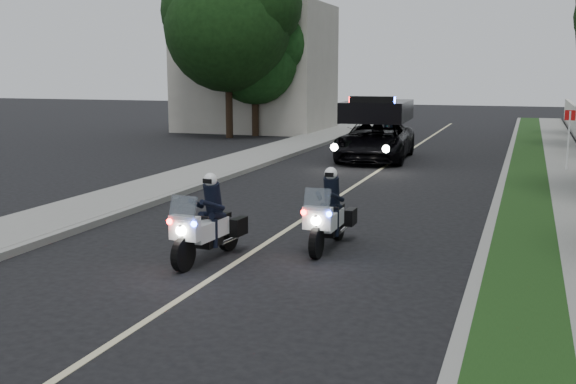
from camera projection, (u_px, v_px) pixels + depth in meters
name	position (u px, v px, depth m)	size (l,w,h in m)	color
ground	(230.00, 267.00, 11.84)	(120.00, 120.00, 0.00)	black
curb_right	(501.00, 186.00, 19.78)	(0.20, 60.00, 0.15)	gray
grass_verge	(527.00, 187.00, 19.55)	(1.20, 60.00, 0.16)	#193814
sidewalk_right	(576.00, 190.00, 19.13)	(1.40, 60.00, 0.16)	gray
curb_left	(241.00, 172.00, 22.46)	(0.20, 60.00, 0.15)	gray
sidewalk_left	(210.00, 170.00, 22.82)	(2.00, 60.00, 0.16)	gray
building_far	(256.00, 68.00, 38.65)	(8.00, 6.00, 7.00)	#A8A396
lane_marking	(363.00, 181.00, 21.13)	(0.12, 50.00, 0.01)	#BFB78C
police_moto_left	(208.00, 260.00, 12.28)	(0.65, 1.85, 1.57)	silver
police_moto_right	(328.00, 248.00, 13.10)	(0.64, 1.83, 1.56)	silver
police_suv	(375.00, 160.00, 26.18)	(2.50, 5.39, 2.62)	black
bicycle	(388.00, 138.00, 34.78)	(0.54, 1.54, 0.81)	black
cyclist	(388.00, 138.00, 34.78)	(0.68, 0.45, 1.89)	black
sign_post	(566.00, 174.00, 22.53)	(0.34, 0.34, 2.17)	red
tree_left_near	(255.00, 136.00, 35.85)	(4.55, 4.55, 7.59)	#174316
tree_left_far	(230.00, 138.00, 34.84)	(6.37, 6.37, 10.61)	black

